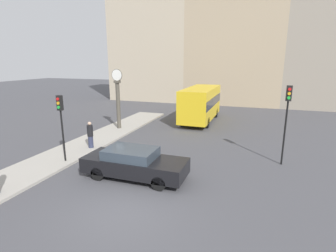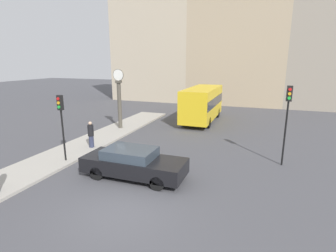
{
  "view_description": "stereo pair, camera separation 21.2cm",
  "coord_description": "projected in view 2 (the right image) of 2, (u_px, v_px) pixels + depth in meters",
  "views": [
    {
      "loc": [
        4.3,
        -7.54,
        5.25
      ],
      "look_at": [
        -0.32,
        5.71,
        1.77
      ],
      "focal_mm": 28.0,
      "sensor_mm": 36.0,
      "label": 1
    },
    {
      "loc": [
        4.5,
        -7.47,
        5.25
      ],
      "look_at": [
        -0.32,
        5.71,
        1.77
      ],
      "focal_mm": 28.0,
      "sensor_mm": 36.0,
      "label": 2
    }
  ],
  "objects": [
    {
      "name": "pedestrian_black_jacket",
      "position": [
        91.0,
        134.0,
        15.85
      ],
      "size": [
        0.35,
        0.35,
        1.61
      ],
      "color": "#2D334C",
      "rests_on": "sidewalk_corner"
    },
    {
      "name": "ground_plane",
      "position": [
        123.0,
        209.0,
        9.58
      ],
      "size": [
        120.0,
        120.0,
        0.0
      ],
      "primitive_type": "plane",
      "color": "#47474C"
    },
    {
      "name": "traffic_light_near",
      "position": [
        61.0,
        114.0,
        13.33
      ],
      "size": [
        0.26,
        0.24,
        3.47
      ],
      "color": "black",
      "rests_on": "sidewalk_corner"
    },
    {
      "name": "sedan_car",
      "position": [
        133.0,
        163.0,
        12.02
      ],
      "size": [
        4.77,
        1.8,
        1.39
      ],
      "color": "black",
      "rests_on": "ground_plane"
    },
    {
      "name": "street_clock",
      "position": [
        119.0,
        99.0,
        20.17
      ],
      "size": [
        0.89,
        0.39,
        4.55
      ],
      "color": "#4C473D",
      "rests_on": "sidewalk_corner"
    },
    {
      "name": "sidewalk_corner",
      "position": [
        101.0,
        138.0,
        18.24
      ],
      "size": [
        2.66,
        18.71,
        0.13
      ],
      "primitive_type": "cube",
      "color": "#A39E93",
      "rests_on": "ground_plane"
    },
    {
      "name": "bus_distant",
      "position": [
        202.0,
        103.0,
        23.09
      ],
      "size": [
        2.35,
        7.06,
        2.99
      ],
      "color": "gold",
      "rests_on": "ground_plane"
    },
    {
      "name": "traffic_light_far",
      "position": [
        288.0,
        110.0,
        12.92
      ],
      "size": [
        0.26,
        0.24,
        4.1
      ],
      "color": "black",
      "rests_on": "ground_plane"
    },
    {
      "name": "building_row",
      "position": [
        219.0,
        36.0,
        32.2
      ],
      "size": [
        30.53,
        5.0,
        19.13
      ],
      "color": "#B7A88E",
      "rests_on": "ground_plane"
    }
  ]
}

